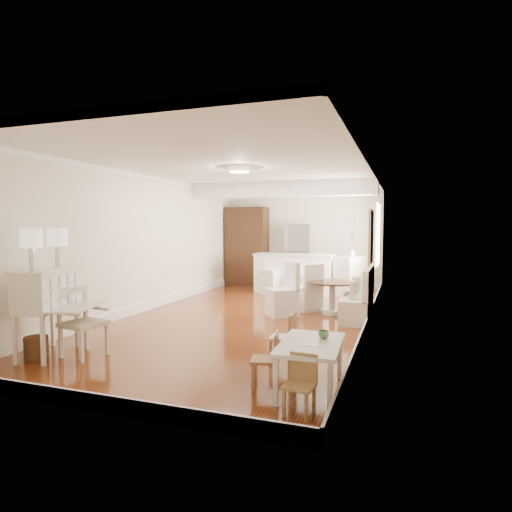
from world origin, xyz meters
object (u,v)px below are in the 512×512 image
Objects in this scene: kids_table at (310,367)px; kids_chair_a at (265,359)px; dining_table at (332,298)px; slip_chair_near at (282,289)px; gustavian_armchair at (84,322)px; wicker_basket at (36,348)px; secretary_bureau at (47,312)px; bar_stool_left at (271,274)px; sideboard at (352,275)px; slip_chair_far at (308,287)px; kids_chair_b at (283,337)px; breakfast_counter at (294,273)px; pantry_cabinet at (247,246)px; bar_stool_right at (299,277)px; kids_chair_c at (299,385)px; fridge at (310,256)px.

kids_chair_a reaches higher than kids_table.
slip_chair_near is (-0.90, -0.49, 0.20)m from dining_table.
gustavian_armchair is 4.72m from dining_table.
secretary_bureau is at bearing 79.82° from wicker_basket.
kids_table is 6.49m from bar_stool_left.
bar_stool_left is 0.98× the size of sideboard.
kids_chair_a is 0.62× the size of slip_chair_far.
wicker_basket is at bearing -101.19° from kids_chair_a.
breakfast_counter reaches higher than kids_chair_b.
sideboard is (3.16, -0.85, -0.66)m from pantry_cabinet.
kids_chair_b is 0.28× the size of pantry_cabinet.
slip_chair_near is at bearing -80.35° from breakfast_counter.
kids_chair_a is at bearing -65.86° from bar_stool_right.
secretary_bureau is 7.35m from sideboard.
pantry_cabinet is 2.23× the size of sideboard.
secretary_bureau is 1.16× the size of bar_stool_left.
secretary_bureau is 5.12m from dining_table.
pantry_cabinet reaches higher than breakfast_counter.
slip_chair_near is at bearing 114.40° from kids_chair_c.
bar_stool_right is at bearing -135.30° from sideboard.
dining_table is 2.59m from sideboard.
breakfast_counter is 1.98× the size of sideboard.
wicker_basket is 7.67m from pantry_cabinet.
kids_table is at bearing -14.78° from secretary_bureau.
pantry_cabinet is (-1.70, 1.08, 0.63)m from breakfast_counter.
secretary_bureau is 3.93× the size of wicker_basket.
kids_chair_a is at bearing -78.57° from breakfast_counter.
bar_stool_right is (1.53, 5.94, -0.01)m from gustavian_armchair.
kids_table is at bearing 56.95° from slip_chair_far.
slip_chair_near reaches higher than kids_chair_c.
sideboard is at bearing 92.90° from kids_table.
gustavian_armchair reaches higher than kids_chair_b.
dining_table is at bearing 37.79° from secretary_bureau.
kids_chair_a is 4.11m from dining_table.
bar_stool_right is at bearing 119.48° from dining_table.
gustavian_armchair is 5.93m from bar_stool_left.
pantry_cabinet is (-0.38, 7.30, 0.69)m from gustavian_armchair.
fridge is (-0.64, 3.20, 0.41)m from slip_chair_far.
breakfast_counter reaches higher than kids_chair_c.
sideboard is at bearing 36.19° from bar_stool_left.
kids_chair_c is 0.54× the size of slip_chair_near.
slip_chair_far is at bearing -173.92° from kids_chair_b.
dining_table is 2.38m from bar_stool_right.
secretary_bureau is 6.60m from breakfast_counter.
dining_table reaches higher than kids_chair_c.
gustavian_armchair is 0.89× the size of sideboard.
fridge is at bearing 79.22° from breakfast_counter.
kids_chair_a is (3.14, 0.07, 0.15)m from wicker_basket.
secretary_bureau reaches higher than breakfast_counter.
kids_chair_a is 0.77m from kids_chair_c.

